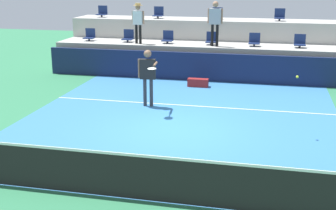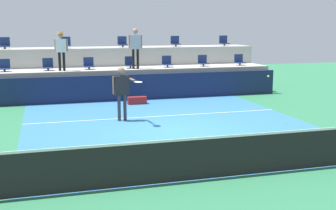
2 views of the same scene
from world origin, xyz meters
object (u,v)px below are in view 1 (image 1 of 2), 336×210
Objects in this scene: stadium_chair_lower_left at (128,37)px; stadium_chair_lower_center at (211,39)px; stadium_chair_lower_mid_left at (168,38)px; stadium_chair_upper_center at (217,15)px; equipment_bag at (198,83)px; stadium_chair_lower_mid_right at (254,41)px; stadium_chair_upper_far_left at (102,12)px; stadium_chair_lower_far_left at (90,36)px; stadium_chair_upper_right at (280,16)px; tennis_ball at (297,77)px; stadium_chair_upper_left at (158,13)px; tennis_player at (148,72)px; spectator_in_white at (215,19)px; spectator_with_hat at (138,19)px; stadium_chair_lower_right at (300,42)px.

stadium_chair_lower_center is (3.57, 0.00, 0.00)m from stadium_chair_lower_left.
stadium_chair_upper_center reaches higher than stadium_chair_lower_mid_left.
stadium_chair_lower_mid_right is at bearing 49.57° from equipment_bag.
stadium_chair_lower_left is 2.69m from stadium_chair_upper_far_left.
stadium_chair_lower_far_left is 1.99m from stadium_chair_upper_far_left.
stadium_chair_upper_far_left is (-5.38, 1.80, 0.85)m from stadium_chair_lower_center.
stadium_chair_upper_right is at bearing 16.08° from stadium_chair_lower_left.
stadium_chair_lower_mid_left is 7.65× the size of tennis_ball.
stadium_chair_lower_left and stadium_chair_lower_mid_right have the same top height.
equipment_bag is at bearing -53.30° from stadium_chair_lower_mid_left.
stadium_chair_upper_center is (-0.01, 1.80, 0.85)m from stadium_chair_lower_center.
stadium_chair_lower_far_left is 0.68× the size of equipment_bag.
stadium_chair_lower_mid_right reaches higher than tennis_ball.
stadium_chair_lower_mid_left is 1.00× the size of stadium_chair_upper_center.
stadium_chair_lower_mid_left is at bearing -158.26° from stadium_chair_upper_right.
stadium_chair_upper_left is 2.68m from stadium_chair_upper_center.
stadium_chair_upper_right is at bearing 60.40° from tennis_player.
stadium_chair_upper_right is (0.94, 1.80, 0.85)m from stadium_chair_lower_mid_right.
stadium_chair_lower_mid_right is (1.73, 0.00, 0.00)m from stadium_chair_lower_center.
stadium_chair_lower_center is 1.00× the size of stadium_chair_lower_mid_right.
stadium_chair_lower_left is 0.29× the size of spectator_in_white.
stadium_chair_upper_center reaches higher than equipment_bag.
stadium_chair_lower_mid_left is 1.00× the size of stadium_chair_upper_left.
spectator_with_hat is (2.32, -0.38, 0.78)m from stadium_chair_lower_far_left.
stadium_chair_lower_far_left is 5.76m from equipment_bag.
spectator_in_white is (5.49, -0.38, 0.86)m from stadium_chair_lower_far_left.
stadium_chair_lower_right is at bearing 86.69° from tennis_ball.
spectator_with_hat reaches higher than stadium_chair_lower_mid_right.
stadium_chair_lower_far_left is at bearing 180.00° from stadium_chair_lower_mid_right.
tennis_player is 3.29m from equipment_bag.
stadium_chair_lower_mid_left is 0.32× the size of spectator_with_hat.
stadium_chair_lower_mid_left is 1.00× the size of stadium_chair_lower_center.
stadium_chair_lower_right is 0.32× the size of spectator_with_hat.
stadium_chair_lower_far_left is 1.00× the size of stadium_chair_lower_center.
stadium_chair_lower_far_left is 5.57m from spectator_in_white.
tennis_ball is 0.09× the size of equipment_bag.
stadium_chair_upper_left reaches higher than stadium_chair_lower_mid_left.
stadium_chair_upper_left is at bearing 180.00° from stadium_chair_upper_center.
spectator_in_white is at bearing -173.40° from stadium_chair_lower_right.
stadium_chair_upper_center is at bearing 0.00° from stadium_chair_upper_far_left.
stadium_chair_lower_mid_right is at bearing 59.75° from tennis_player.
stadium_chair_upper_center reaches higher than tennis_player.
stadium_chair_upper_center is at bearing 44.58° from stadium_chair_lower_mid_left.
stadium_chair_upper_right is 8.82m from tennis_ball.
stadium_chair_upper_far_left is at bearing 158.55° from spectator_in_white.
tennis_player is 26.43× the size of tennis_ball.
spectator_with_hat is (-6.49, -0.38, 0.78)m from stadium_chair_lower_right.
spectator_in_white is at bearing -138.89° from stadium_chair_upper_right.
stadium_chair_lower_left is 1.00× the size of stadium_chair_upper_left.
stadium_chair_upper_right reaches higher than stadium_chair_lower_far_left.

